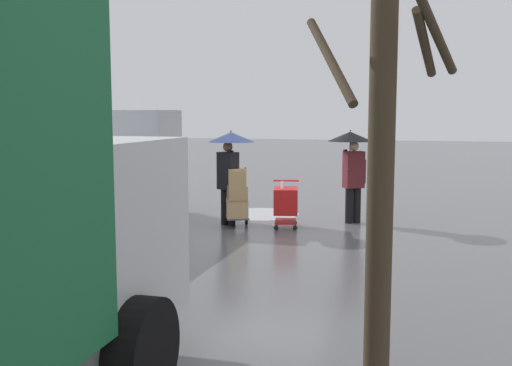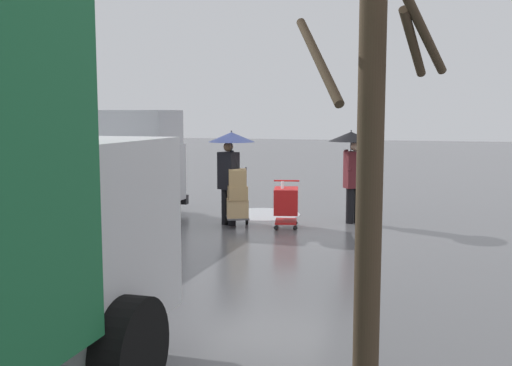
{
  "view_description": "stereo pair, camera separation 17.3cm",
  "coord_description": "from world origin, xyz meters",
  "px_view_note": "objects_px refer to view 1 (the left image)",
  "views": [
    {
      "loc": [
        -3.08,
        12.48,
        2.53
      ],
      "look_at": [
        0.21,
        0.24,
        1.05
      ],
      "focal_mm": 42.09,
      "sensor_mm": 36.0,
      "label": 1
    },
    {
      "loc": [
        -3.24,
        12.43,
        2.53
      ],
      "look_at": [
        0.21,
        0.24,
        1.05
      ],
      "focal_mm": 42.09,
      "sensor_mm": 36.0,
      "label": 2
    }
  ],
  "objects_px": {
    "hand_dolly_boxes": "(237,195)",
    "bare_tree_near": "(380,150)",
    "shopping_cart_vendor": "(286,202)",
    "pedestrian_pink_side": "(352,155)",
    "cargo_van_parked_right": "(102,175)",
    "pedestrian_black_side": "(230,156)"
  },
  "relations": [
    {
      "from": "shopping_cart_vendor",
      "to": "pedestrian_pink_side",
      "type": "relative_size",
      "value": 0.49
    },
    {
      "from": "cargo_van_parked_right",
      "to": "hand_dolly_boxes",
      "type": "relative_size",
      "value": 4.09
    },
    {
      "from": "pedestrian_black_side",
      "to": "shopping_cart_vendor",
      "type": "bearing_deg",
      "value": -176.46
    },
    {
      "from": "cargo_van_parked_right",
      "to": "shopping_cart_vendor",
      "type": "relative_size",
      "value": 5.16
    },
    {
      "from": "bare_tree_near",
      "to": "pedestrian_black_side",
      "type": "bearing_deg",
      "value": -63.21
    },
    {
      "from": "shopping_cart_vendor",
      "to": "pedestrian_black_side",
      "type": "xyz_separation_m",
      "value": [
        1.27,
        0.08,
        1.02
      ]
    },
    {
      "from": "shopping_cart_vendor",
      "to": "bare_tree_near",
      "type": "bearing_deg",
      "value": 108.21
    },
    {
      "from": "pedestrian_black_side",
      "to": "bare_tree_near",
      "type": "distance_m",
      "value": 8.28
    },
    {
      "from": "bare_tree_near",
      "to": "hand_dolly_boxes",
      "type": "bearing_deg",
      "value": -64.09
    },
    {
      "from": "hand_dolly_boxes",
      "to": "bare_tree_near",
      "type": "relative_size",
      "value": 0.29
    },
    {
      "from": "pedestrian_pink_side",
      "to": "pedestrian_black_side",
      "type": "distance_m",
      "value": 2.8
    },
    {
      "from": "pedestrian_black_side",
      "to": "cargo_van_parked_right",
      "type": "bearing_deg",
      "value": 19.54
    },
    {
      "from": "cargo_van_parked_right",
      "to": "bare_tree_near",
      "type": "distance_m",
      "value": 9.12
    },
    {
      "from": "hand_dolly_boxes",
      "to": "pedestrian_black_side",
      "type": "bearing_deg",
      "value": -35.54
    },
    {
      "from": "cargo_van_parked_right",
      "to": "pedestrian_pink_side",
      "type": "bearing_deg",
      "value": -159.56
    },
    {
      "from": "shopping_cart_vendor",
      "to": "cargo_van_parked_right",
      "type": "bearing_deg",
      "value": 14.59
    },
    {
      "from": "shopping_cart_vendor",
      "to": "bare_tree_near",
      "type": "distance_m",
      "value": 8.01
    },
    {
      "from": "shopping_cart_vendor",
      "to": "pedestrian_pink_side",
      "type": "height_order",
      "value": "pedestrian_pink_side"
    },
    {
      "from": "hand_dolly_boxes",
      "to": "bare_tree_near",
      "type": "height_order",
      "value": "bare_tree_near"
    },
    {
      "from": "shopping_cart_vendor",
      "to": "pedestrian_pink_side",
      "type": "xyz_separation_m",
      "value": [
        -1.33,
        -0.94,
        1.0
      ]
    },
    {
      "from": "pedestrian_pink_side",
      "to": "pedestrian_black_side",
      "type": "height_order",
      "value": "same"
    },
    {
      "from": "hand_dolly_boxes",
      "to": "cargo_van_parked_right",
      "type": "bearing_deg",
      "value": 15.38
    }
  ]
}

